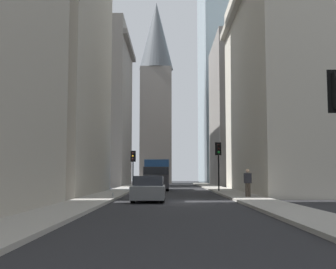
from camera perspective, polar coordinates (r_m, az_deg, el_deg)
The scene contains 14 objects.
ground_plane at distance 23.49m, azimuth 0.80°, elevation -9.01°, with size 135.00×135.00×0.00m, color #262628.
sidewalk_right at distance 23.87m, azimuth -10.19°, elevation -8.70°, with size 90.00×2.20×0.14m, color #A8A399.
sidewalk_left at distance 23.97m, azimuth 11.75°, elevation -8.66°, with size 90.00×2.20×0.14m, color #A8A399.
building_left_far at distance 57.04m, azimuth 11.14°, elevation 2.80°, with size 13.15×10.00×18.89m.
building_left_midfar at distance 37.04m, azimuth 17.31°, elevation 6.85°, with size 18.48×10.50×18.30m.
building_right_far at distance 55.89m, azimuth -10.53°, elevation 3.59°, with size 12.89×10.50×20.10m.
glass_tower_distant at distance 83.83m, azimuth 9.39°, elevation 17.31°, with size 19.64×14.00×67.28m, color #9EB7C1.
church_spire at distance 68.97m, azimuth -1.59°, elevation 6.34°, with size 5.43×5.43×29.49m.
delivery_truck at distance 40.21m, azimuth -1.48°, elevation -5.38°, with size 6.46×2.25×2.84m.
hatchback_grey at distance 24.04m, azimuth -2.58°, elevation -7.34°, with size 4.30×1.78×1.42m.
traffic_light_midblock at distance 42.73m, azimuth -4.70°, elevation -3.48°, with size 0.43×0.52×3.70m.
traffic_light_far_junction at distance 36.27m, azimuth 6.76°, elevation -2.72°, with size 0.43×0.52×4.06m.
pedestrian at distance 26.60m, azimuth 10.60°, elevation -6.20°, with size 0.26×0.44×1.69m.
discarded_bottle at distance 27.11m, azimuth -7.38°, elevation -7.94°, with size 0.07×0.07×0.27m.
Camera 1 is at (-23.44, 0.27, 1.53)m, focal length 45.63 mm.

